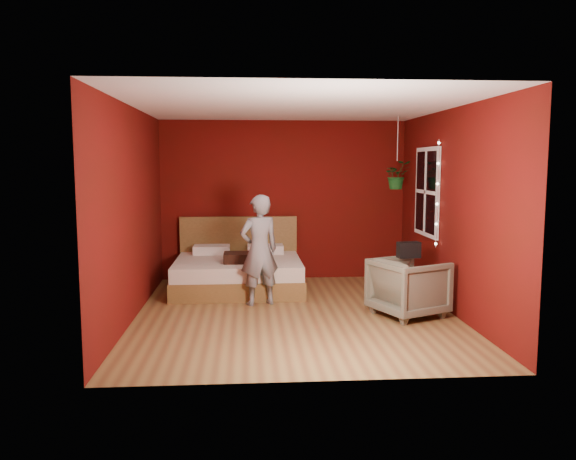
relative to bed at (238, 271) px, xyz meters
name	(u,v)px	position (x,y,z in m)	size (l,w,h in m)	color
floor	(295,313)	(0.74, -1.48, -0.27)	(4.50, 4.50, 0.00)	olive
room_walls	(295,182)	(0.74, -1.48, 1.41)	(4.04, 4.54, 2.62)	#570909
window	(427,192)	(2.71, -0.58, 1.23)	(0.05, 0.97, 1.27)	white
fairy_lights	(437,194)	(2.68, -1.11, 1.23)	(0.04, 0.04, 1.45)	silver
bed	(238,271)	(0.00, 0.00, 0.00)	(1.90, 1.61, 1.04)	brown
person	(259,250)	(0.30, -0.98, 0.48)	(0.54, 0.36, 1.49)	gray
armchair	(409,287)	(2.15, -1.68, 0.09)	(0.78, 0.80, 0.73)	#686852
handbag	(409,250)	(2.16, -1.61, 0.55)	(0.28, 0.14, 0.20)	black
throw_pillow	(237,258)	(-0.01, -0.36, 0.27)	(0.39, 0.39, 0.14)	black
hanging_plant	(397,175)	(2.40, -0.10, 1.46)	(0.42, 0.38, 1.08)	silver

